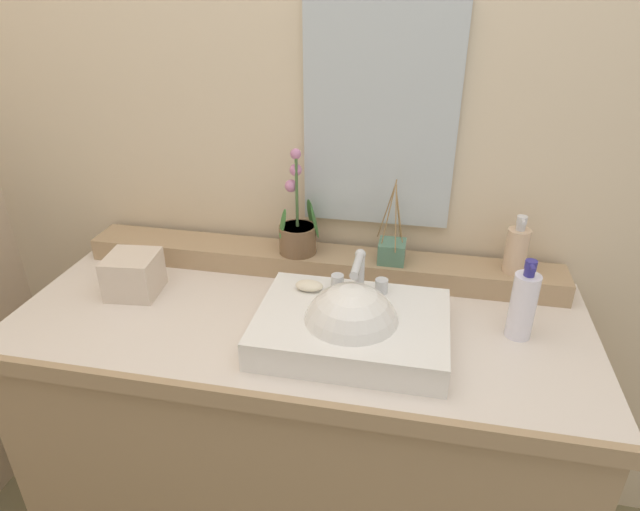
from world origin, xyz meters
name	(u,v)px	position (x,y,z in m)	size (l,w,h in m)	color
wall_back	(331,73)	(0.00, 0.42, 1.37)	(2.97, 0.20, 2.75)	beige
vanity_cabinet	(302,437)	(0.00, 0.00, 0.42)	(1.45, 0.63, 0.85)	tan
back_ledge	(318,262)	(0.00, 0.23, 0.88)	(1.37, 0.13, 0.06)	tan
sink_basin	(351,329)	(0.15, -0.09, 0.88)	(0.44, 0.33, 0.26)	white
soap_bar	(309,286)	(0.02, 0.01, 0.93)	(0.07, 0.04, 0.02)	#EDE1C5
potted_plant	(298,231)	(-0.06, 0.23, 0.97)	(0.12, 0.12, 0.30)	brown
soap_dispenser	(517,249)	(0.53, 0.23, 0.97)	(0.06, 0.06, 0.16)	beige
reed_diffuser	(392,251)	(0.21, 0.22, 0.94)	(0.08, 0.10, 0.24)	#537E65
lotion_bottle	(523,305)	(0.53, 0.02, 0.93)	(0.06, 0.06, 0.20)	white
tissue_box	(134,274)	(-0.46, 0.02, 0.90)	(0.13, 0.13, 0.11)	beige
mirror	(380,119)	(0.15, 0.31, 1.28)	(0.40, 0.02, 0.58)	silver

